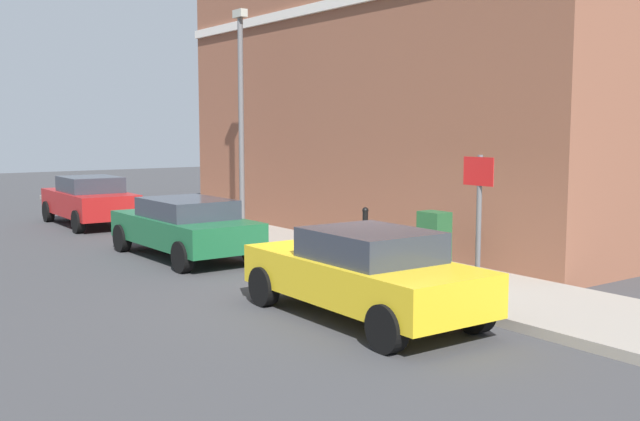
# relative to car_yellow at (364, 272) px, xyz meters

# --- Properties ---
(ground) EXTENTS (80.00, 80.00, 0.00)m
(ground) POSITION_rel_car_yellow_xyz_m (0.79, 1.33, -0.72)
(ground) COLOR #38383A
(sidewalk) EXTENTS (2.69, 30.00, 0.15)m
(sidewalk) POSITION_rel_car_yellow_xyz_m (2.64, 7.33, -0.64)
(sidewalk) COLOR gray
(sidewalk) RESTS_ON ground
(corner_building) EXTENTS (6.66, 13.97, 8.50)m
(corner_building) POSITION_rel_car_yellow_xyz_m (7.26, 6.32, 3.53)
(corner_building) COLOR brown
(corner_building) RESTS_ON ground
(car_yellow) EXTENTS (1.88, 4.19, 1.37)m
(car_yellow) POSITION_rel_car_yellow_xyz_m (0.00, 0.00, 0.00)
(car_yellow) COLOR gold
(car_yellow) RESTS_ON ground
(car_green) EXTENTS (1.89, 4.27, 1.32)m
(car_green) POSITION_rel_car_yellow_xyz_m (0.13, 6.40, -0.00)
(car_green) COLOR #195933
(car_green) RESTS_ON ground
(car_red) EXTENTS (1.87, 4.16, 1.45)m
(car_red) POSITION_rel_car_yellow_xyz_m (0.25, 13.06, 0.04)
(car_red) COLOR maroon
(car_red) RESTS_ON ground
(utility_cabinet) EXTENTS (0.46, 0.61, 1.15)m
(utility_cabinet) POSITION_rel_car_yellow_xyz_m (2.91, 1.46, -0.04)
(utility_cabinet) COLOR #1E4C28
(utility_cabinet) RESTS_ON sidewalk
(bollard_near_cabinet) EXTENTS (0.14, 0.14, 1.04)m
(bollard_near_cabinet) POSITION_rel_car_yellow_xyz_m (3.01, 3.63, -0.01)
(bollard_near_cabinet) COLOR black
(bollard_near_cabinet) RESTS_ON sidewalk
(street_sign) EXTENTS (0.08, 0.60, 2.30)m
(street_sign) POSITION_rel_car_yellow_xyz_m (1.71, -0.69, 0.94)
(street_sign) COLOR #59595B
(street_sign) RESTS_ON sidewalk
(lamppost) EXTENTS (0.20, 0.44, 5.72)m
(lamppost) POSITION_rel_car_yellow_xyz_m (2.73, 8.38, 2.59)
(lamppost) COLOR #59595B
(lamppost) RESTS_ON sidewalk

